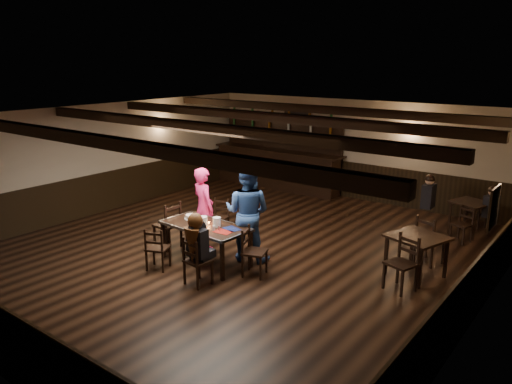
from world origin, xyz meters
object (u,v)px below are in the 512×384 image
Objects in this scene: chair_near_left at (156,246)px; chair_near_right at (194,258)px; dining_table at (205,228)px; man_blue at (247,212)px; woman_pink at (204,208)px; bar_counter at (278,163)px; cake at (191,217)px.

chair_near_left is 0.94× the size of chair_near_right.
man_blue reaches higher than dining_table.
bar_counter reaches higher than woman_pink.
chair_near_right is at bearing 146.89° from woman_pink.
cake is at bearing -72.06° from bar_counter.
dining_table is 1.03m from chair_near_right.
chair_near_left is at bearing 39.72° from man_blue.
chair_near_left is 0.48× the size of woman_pink.
bar_counter is (-1.78, 5.49, -0.06)m from cake.
chair_near_right is 1.55m from man_blue.
dining_table is 2.06× the size of chair_near_right.
woman_pink is 0.47m from cake.
dining_table is 6.02m from bar_counter.
dining_table is 0.97m from chair_near_left.
chair_near_left is at bearing -90.40° from cake.
dining_table is at bearing 34.41° from man_blue.
chair_near_right reaches higher than dining_table.
cake is (-1.01, 0.96, 0.29)m from chair_near_right.
cake is 0.06× the size of bar_counter.
bar_counter is at bearing 111.85° from dining_table.
chair_near_right is (0.54, -0.86, -0.18)m from dining_table.
dining_table is 0.94× the size of man_blue.
man_blue reaches higher than chair_near_right.
chair_near_left is at bearing -119.86° from dining_table.
chair_near_right is 1.82m from woman_pink.
cake reaches higher than chair_near_left.
dining_table is at bearing -68.15° from bar_counter.
man_blue is at bearing -157.39° from woman_pink.
chair_near_left is 1.80m from man_blue.
dining_table is at bearing 60.14° from chair_near_left.
woman_pink is 0.39× the size of bar_counter.
dining_table is 1.06× the size of woman_pink.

